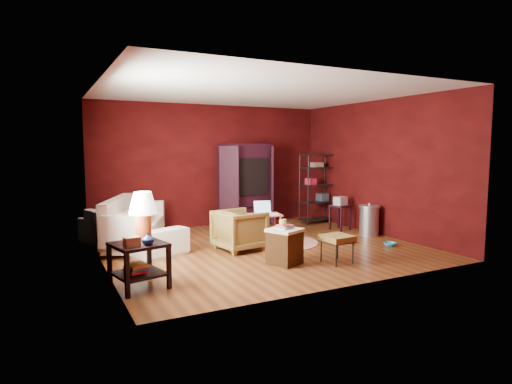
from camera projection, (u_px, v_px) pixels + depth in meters
room at (259, 171)px, 7.68m from camera, size 5.54×5.04×2.84m
sofa at (130, 223)px, 7.77m from camera, size 1.44×2.41×0.91m
armchair at (240, 228)px, 7.61m from camera, size 0.84×0.88×0.79m
pet_bowl_steel at (349, 237)px, 8.18m from camera, size 0.23×0.14×0.23m
pet_bowl_turquoise at (390, 240)px, 7.91m from camera, size 0.24×0.13×0.23m
vase at (148, 239)px, 5.39m from camera, size 0.17×0.18×0.15m
mug at (283, 222)px, 6.60m from camera, size 0.14×0.12×0.11m
side_table at (141, 230)px, 5.60m from camera, size 0.75×0.75×1.24m
sofa_cushions at (132, 225)px, 7.79m from camera, size 1.48×2.13×0.83m
hamper at (285, 246)px, 6.70m from camera, size 0.60×0.60×0.65m
footstool at (337, 239)px, 6.74m from camera, size 0.47×0.47×0.45m
rug_round at (278, 242)px, 8.24m from camera, size 1.87×1.87×0.01m
rug_oriental at (261, 236)px, 8.72m from camera, size 1.24×0.98×0.01m
laptop_desk at (264, 217)px, 8.29m from camera, size 0.70×0.59×0.78m
tv_armoire at (245, 183)px, 9.96m from camera, size 1.48×0.95×1.91m
wire_shelving at (317, 185)px, 10.29m from camera, size 0.83×0.41×1.66m
small_stand at (340, 205)px, 9.46m from camera, size 0.44×0.44×0.74m
trash_can at (369, 220)px, 8.85m from camera, size 0.47×0.47×0.68m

